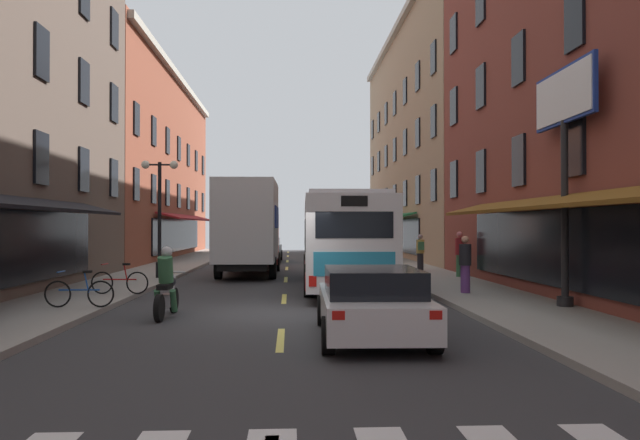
{
  "coord_description": "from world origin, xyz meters",
  "views": [
    {
      "loc": [
        0.18,
        -15.07,
        2.13
      ],
      "look_at": [
        1.16,
        5.11,
        2.35
      ],
      "focal_mm": 34.37,
      "sensor_mm": 36.0,
      "label": 1
    }
  ],
  "objects_px": {
    "pedestrian_far": "(465,264)",
    "sedan_near": "(266,250)",
    "box_truck": "(249,228)",
    "pedestrian_near": "(420,252)",
    "street_lamp_twin": "(160,212)",
    "bicycle_mid": "(79,293)",
    "motorcycle_rider": "(167,287)",
    "transit_bus": "(341,240)",
    "sedan_mid": "(372,302)",
    "billboard_sign": "(564,123)",
    "pedestrian_mid": "(460,253)",
    "bicycle_near": "(120,282)"
  },
  "relations": [
    {
      "from": "sedan_mid",
      "to": "bicycle_near",
      "type": "bearing_deg",
      "value": 134.53
    },
    {
      "from": "transit_bus",
      "to": "billboard_sign",
      "type": "bearing_deg",
      "value": -52.22
    },
    {
      "from": "sedan_near",
      "to": "pedestrian_near",
      "type": "relative_size",
      "value": 2.82
    },
    {
      "from": "sedan_near",
      "to": "pedestrian_mid",
      "type": "xyz_separation_m",
      "value": [
        8.2,
        -12.84,
        0.33
      ]
    },
    {
      "from": "billboard_sign",
      "to": "transit_bus",
      "type": "bearing_deg",
      "value": 127.78
    },
    {
      "from": "billboard_sign",
      "to": "pedestrian_far",
      "type": "relative_size",
      "value": 3.51
    },
    {
      "from": "billboard_sign",
      "to": "sedan_near",
      "type": "bearing_deg",
      "value": 110.99
    },
    {
      "from": "box_truck",
      "to": "pedestrian_near",
      "type": "xyz_separation_m",
      "value": [
        7.6,
        0.63,
        -1.06
      ]
    },
    {
      "from": "billboard_sign",
      "to": "pedestrian_mid",
      "type": "height_order",
      "value": "billboard_sign"
    },
    {
      "from": "transit_bus",
      "to": "street_lamp_twin",
      "type": "height_order",
      "value": "street_lamp_twin"
    },
    {
      "from": "billboard_sign",
      "to": "bicycle_near",
      "type": "distance_m",
      "value": 13.05
    },
    {
      "from": "motorcycle_rider",
      "to": "pedestrian_far",
      "type": "relative_size",
      "value": 1.22
    },
    {
      "from": "street_lamp_twin",
      "to": "pedestrian_far",
      "type": "bearing_deg",
      "value": -29.83
    },
    {
      "from": "bicycle_mid",
      "to": "pedestrian_far",
      "type": "distance_m",
      "value": 10.83
    },
    {
      "from": "pedestrian_far",
      "to": "street_lamp_twin",
      "type": "bearing_deg",
      "value": 66.33
    },
    {
      "from": "bicycle_near",
      "to": "bicycle_mid",
      "type": "xyz_separation_m",
      "value": [
        -0.17,
        -2.97,
        0.0
      ]
    },
    {
      "from": "motorcycle_rider",
      "to": "pedestrian_far",
      "type": "bearing_deg",
      "value": 24.14
    },
    {
      "from": "billboard_sign",
      "to": "street_lamp_twin",
      "type": "bearing_deg",
      "value": 142.75
    },
    {
      "from": "transit_bus",
      "to": "bicycle_near",
      "type": "bearing_deg",
      "value": -154.6
    },
    {
      "from": "motorcycle_rider",
      "to": "sedan_near",
      "type": "bearing_deg",
      "value": 86.38
    },
    {
      "from": "pedestrian_mid",
      "to": "bicycle_mid",
      "type": "bearing_deg",
      "value": -8.79
    },
    {
      "from": "sedan_mid",
      "to": "bicycle_near",
      "type": "distance_m",
      "value": 9.38
    },
    {
      "from": "bicycle_near",
      "to": "pedestrian_near",
      "type": "xyz_separation_m",
      "value": [
        10.84,
        8.83,
        0.5
      ]
    },
    {
      "from": "pedestrian_near",
      "to": "pedestrian_mid",
      "type": "xyz_separation_m",
      "value": [
        0.89,
        -3.18,
        0.06
      ]
    },
    {
      "from": "pedestrian_mid",
      "to": "pedestrian_near",
      "type": "bearing_deg",
      "value": -119.08
    },
    {
      "from": "box_truck",
      "to": "sedan_mid",
      "type": "relative_size",
      "value": 1.63
    },
    {
      "from": "bicycle_near",
      "to": "sedan_mid",
      "type": "bearing_deg",
      "value": -45.47
    },
    {
      "from": "motorcycle_rider",
      "to": "bicycle_mid",
      "type": "xyz_separation_m",
      "value": [
        -2.29,
        0.83,
        -0.21
      ]
    },
    {
      "from": "billboard_sign",
      "to": "box_truck",
      "type": "height_order",
      "value": "billboard_sign"
    },
    {
      "from": "sedan_near",
      "to": "pedestrian_near",
      "type": "bearing_deg",
      "value": -52.88
    },
    {
      "from": "bicycle_mid",
      "to": "street_lamp_twin",
      "type": "distance_m",
      "value": 9.03
    },
    {
      "from": "sedan_near",
      "to": "bicycle_mid",
      "type": "height_order",
      "value": "sedan_near"
    },
    {
      "from": "transit_bus",
      "to": "sedan_mid",
      "type": "height_order",
      "value": "transit_bus"
    },
    {
      "from": "transit_bus",
      "to": "pedestrian_mid",
      "type": "relative_size",
      "value": 6.21
    },
    {
      "from": "transit_bus",
      "to": "bicycle_mid",
      "type": "bearing_deg",
      "value": -138.38
    },
    {
      "from": "box_truck",
      "to": "pedestrian_near",
      "type": "relative_size",
      "value": 4.46
    },
    {
      "from": "sedan_mid",
      "to": "pedestrian_mid",
      "type": "distance_m",
      "value": 13.36
    },
    {
      "from": "pedestrian_near",
      "to": "street_lamp_twin",
      "type": "height_order",
      "value": "street_lamp_twin"
    },
    {
      "from": "motorcycle_rider",
      "to": "pedestrian_far",
      "type": "xyz_separation_m",
      "value": [
        8.15,
        3.65,
        0.31
      ]
    },
    {
      "from": "transit_bus",
      "to": "street_lamp_twin",
      "type": "bearing_deg",
      "value": 159.67
    },
    {
      "from": "box_truck",
      "to": "pedestrian_mid",
      "type": "distance_m",
      "value": 8.92
    },
    {
      "from": "street_lamp_twin",
      "to": "motorcycle_rider",
      "type": "bearing_deg",
      "value": -77.09
    },
    {
      "from": "bicycle_mid",
      "to": "sedan_mid",
      "type": "bearing_deg",
      "value": -28.88
    },
    {
      "from": "transit_bus",
      "to": "sedan_near",
      "type": "height_order",
      "value": "transit_bus"
    },
    {
      "from": "pedestrian_near",
      "to": "pedestrian_far",
      "type": "distance_m",
      "value": 8.99
    },
    {
      "from": "sedan_mid",
      "to": "pedestrian_far",
      "type": "bearing_deg",
      "value": 60.5
    },
    {
      "from": "motorcycle_rider",
      "to": "pedestrian_mid",
      "type": "xyz_separation_m",
      "value": [
        9.6,
        9.44,
        0.36
      ]
    },
    {
      "from": "billboard_sign",
      "to": "transit_bus",
      "type": "xyz_separation_m",
      "value": [
        -5.07,
        6.54,
        -3.08
      ]
    },
    {
      "from": "pedestrian_far",
      "to": "sedan_near",
      "type": "bearing_deg",
      "value": 26.06
    },
    {
      "from": "transit_bus",
      "to": "bicycle_near",
      "type": "distance_m",
      "value": 7.64
    }
  ]
}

